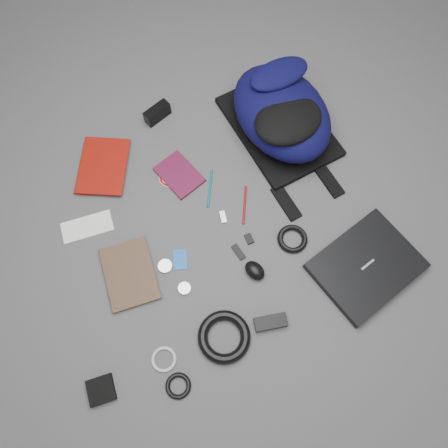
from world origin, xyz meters
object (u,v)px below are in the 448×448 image
object	(u,v)px
power_brick	(271,322)
compact_camera	(157,113)
laptop	(366,266)
comic_book	(106,281)
backpack	(282,112)
pouch	(101,390)
textbook_red	(80,165)
mouse	(255,271)
dvd_case	(179,175)

from	to	relation	value
power_brick	compact_camera	bearing A→B (deg)	106.57
laptop	comic_book	bearing A→B (deg)	145.96
backpack	comic_book	xyz separation A→B (m)	(-0.83, -0.41, -0.10)
pouch	textbook_red	bearing A→B (deg)	82.63
compact_camera	mouse	bearing A→B (deg)	-102.32
backpack	comic_book	distance (m)	0.93
laptop	comic_book	distance (m)	0.94
laptop	power_brick	xyz separation A→B (m)	(-0.40, -0.08, -0.00)
backpack	comic_book	size ratio (longest dim) A/B	2.16
laptop	pouch	bearing A→B (deg)	167.18
laptop	textbook_red	bearing A→B (deg)	121.73
comic_book	dvd_case	world-z (taller)	comic_book
pouch	comic_book	bearing A→B (deg)	74.50
laptop	textbook_red	distance (m)	1.16
comic_book	dvd_case	distance (m)	0.50
compact_camera	power_brick	world-z (taller)	compact_camera
laptop	backpack	bearing A→B (deg)	78.48
laptop	power_brick	bearing A→B (deg)	172.16
textbook_red	pouch	size ratio (longest dim) A/B	2.95
compact_camera	mouse	size ratio (longest dim) A/B	1.38
backpack	power_brick	size ratio (longest dim) A/B	4.68
compact_camera	mouse	world-z (taller)	compact_camera
textbook_red	comic_book	world-z (taller)	textbook_red
comic_book	dvd_case	size ratio (longest dim) A/B	1.36
comic_book	pouch	size ratio (longest dim) A/B	2.85
dvd_case	pouch	world-z (taller)	pouch
dvd_case	power_brick	bearing A→B (deg)	-100.89
backpack	textbook_red	bearing A→B (deg)	163.76
comic_book	mouse	size ratio (longest dim) A/B	3.00
backpack	pouch	world-z (taller)	backpack
textbook_red	compact_camera	distance (m)	0.38
power_brick	mouse	bearing A→B (deg)	94.88
backpack	mouse	distance (m)	0.63
backpack	compact_camera	bearing A→B (deg)	145.01
comic_book	mouse	xyz separation A→B (m)	(0.52, -0.14, 0.01)
backpack	comic_book	bearing A→B (deg)	-163.98
backpack	compact_camera	distance (m)	0.51
comic_book	pouch	distance (m)	0.37
laptop	textbook_red	xyz separation A→B (m)	(-0.90, 0.74, -0.00)
textbook_red	power_brick	world-z (taller)	same
backpack	laptop	distance (m)	0.67
dvd_case	pouch	bearing A→B (deg)	-147.20
power_brick	pouch	xyz separation A→B (m)	(-0.61, -0.03, -0.00)
textbook_red	compact_camera	size ratio (longest dim) A/B	2.24
backpack	compact_camera	xyz separation A→B (m)	(-0.46, 0.21, -0.08)
laptop	textbook_red	world-z (taller)	laptop
dvd_case	pouch	distance (m)	0.83
laptop	compact_camera	world-z (taller)	compact_camera
compact_camera	pouch	size ratio (longest dim) A/B	1.32
backpack	pouch	distance (m)	1.20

